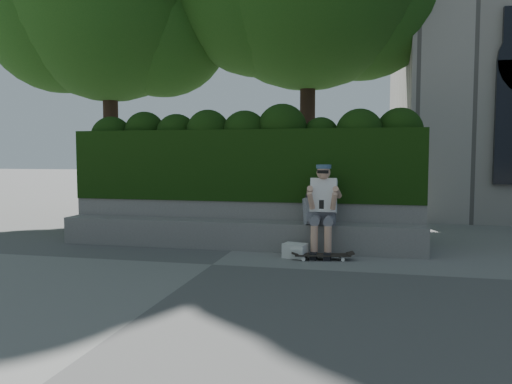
% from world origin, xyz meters
% --- Properties ---
extents(ground, '(80.00, 80.00, 0.00)m').
position_xyz_m(ground, '(0.00, 0.00, 0.00)').
color(ground, slate).
rests_on(ground, ground).
extents(bench_ledge, '(6.00, 0.45, 0.45)m').
position_xyz_m(bench_ledge, '(0.00, 1.25, 0.23)').
color(bench_ledge, gray).
rests_on(bench_ledge, ground).
extents(planter_wall, '(6.00, 0.50, 0.75)m').
position_xyz_m(planter_wall, '(0.00, 1.73, 0.38)').
color(planter_wall, gray).
rests_on(planter_wall, ground).
extents(hedge, '(6.00, 1.00, 1.20)m').
position_xyz_m(hedge, '(0.00, 1.95, 1.35)').
color(hedge, black).
rests_on(hedge, planter_wall).
extents(tree_right, '(4.88, 4.88, 7.73)m').
position_xyz_m(tree_right, '(-4.18, 4.85, 5.28)').
color(tree_right, black).
rests_on(tree_right, ground).
extents(person, '(0.40, 0.76, 1.38)m').
position_xyz_m(person, '(1.44, 1.07, 0.75)').
color(person, slate).
rests_on(person, ground).
extents(skateboard, '(0.83, 0.34, 0.08)m').
position_xyz_m(skateboard, '(1.47, 0.64, 0.07)').
color(skateboard, black).
rests_on(skateboard, ground).
extents(backpack_plaid, '(0.32, 0.25, 0.41)m').
position_xyz_m(backpack_plaid, '(1.27, 1.15, 0.65)').
color(backpack_plaid, '#A3A4A8').
rests_on(backpack_plaid, bench_ledge).
extents(backpack_ground, '(0.38, 0.31, 0.22)m').
position_xyz_m(backpack_ground, '(1.06, 0.71, 0.11)').
color(backpack_ground, beige).
rests_on(backpack_ground, ground).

